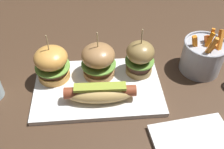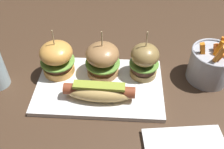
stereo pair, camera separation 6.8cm
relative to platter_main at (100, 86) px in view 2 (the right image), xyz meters
The scene contains 7 objects.
ground_plane 0.01m from the platter_main, ahead, with size 3.00×3.00×0.00m, color #422D1E.
platter_main is the anchor object (origin of this frame).
hot_dog 0.06m from the platter_main, 84.14° to the right, with size 0.18×0.06×0.05m.
slider_left 0.14m from the platter_main, 159.00° to the left, with size 0.10×0.10×0.14m.
slider_center 0.07m from the platter_main, 83.50° to the left, with size 0.10×0.10×0.14m.
slider_right 0.14m from the platter_main, 22.19° to the left, with size 0.08×0.08×0.15m.
fries_bucket 0.32m from the platter_main, 11.02° to the left, with size 0.12×0.12×0.15m.
Camera 2 is at (0.06, -0.49, 0.53)m, focal length 41.16 mm.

